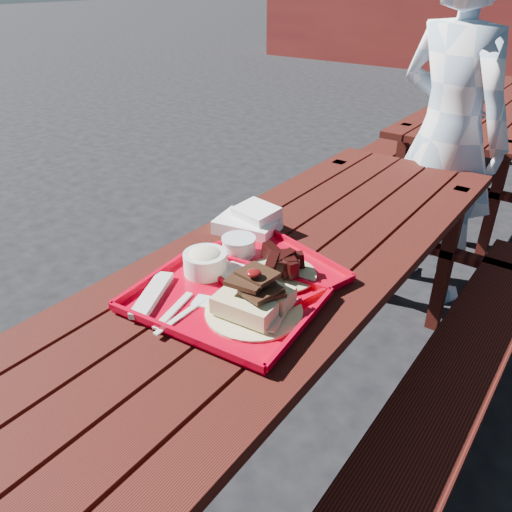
% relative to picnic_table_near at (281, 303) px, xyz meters
% --- Properties ---
extents(ground, '(60.00, 60.00, 0.00)m').
position_rel_picnic_table_near_xyz_m(ground, '(0.00, 0.00, -0.56)').
color(ground, black).
rests_on(ground, ground).
extents(picnic_table_near, '(1.41, 2.40, 0.75)m').
position_rel_picnic_table_near_xyz_m(picnic_table_near, '(0.00, 0.00, 0.00)').
color(picnic_table_near, '#43150C').
rests_on(picnic_table_near, ground).
extents(picnic_table_far, '(1.41, 2.40, 0.75)m').
position_rel_picnic_table_near_xyz_m(picnic_table_far, '(0.00, 2.80, 0.00)').
color(picnic_table_far, '#43150C').
rests_on(picnic_table_far, ground).
extents(near_tray, '(0.54, 0.44, 0.16)m').
position_rel_picnic_table_near_xyz_m(near_tray, '(0.02, -0.31, 0.23)').
color(near_tray, '#C00019').
rests_on(near_tray, picnic_table_near).
extents(far_tray, '(0.51, 0.44, 0.07)m').
position_rel_picnic_table_near_xyz_m(far_tray, '(0.00, -0.11, 0.21)').
color(far_tray, '#B60218').
rests_on(far_tray, picnic_table_near).
extents(white_cloth, '(0.24, 0.20, 0.09)m').
position_rel_picnic_table_near_xyz_m(white_cloth, '(-0.20, 0.09, 0.23)').
color(white_cloth, white).
rests_on(white_cloth, picnic_table_near).
extents(person, '(0.74, 0.62, 1.74)m').
position_rel_picnic_table_near_xyz_m(person, '(0.10, 1.31, 0.31)').
color(person, '#A0BAD4').
rests_on(person, ground).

